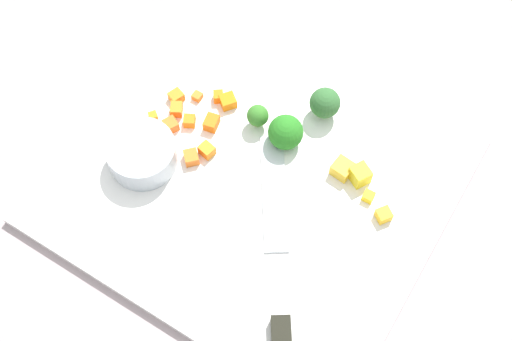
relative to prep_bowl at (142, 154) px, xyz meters
name	(u,v)px	position (x,y,z in m)	size (l,w,h in m)	color
ground_plane	(256,179)	(0.12, 0.05, -0.03)	(4.00, 4.00, 0.00)	#A08D90
cutting_board	(256,177)	(0.12, 0.05, -0.02)	(0.42, 0.39, 0.01)	white
prep_bowl	(142,154)	(0.00, 0.00, 0.00)	(0.08, 0.08, 0.03)	#B2B9C2
chef_knife	(279,299)	(0.22, -0.06, -0.01)	(0.18, 0.26, 0.02)	silver
carrot_dice_0	(154,115)	(-0.02, 0.06, -0.01)	(0.01, 0.01, 0.01)	orange
carrot_dice_1	(177,109)	(-0.01, 0.07, -0.01)	(0.02, 0.01, 0.01)	orange
carrot_dice_2	(171,125)	(0.00, 0.05, -0.01)	(0.02, 0.02, 0.01)	orange
carrot_dice_3	(228,101)	(0.04, 0.12, -0.01)	(0.02, 0.02, 0.01)	orange
carrot_dice_4	(189,121)	(0.02, 0.07, -0.01)	(0.01, 0.01, 0.01)	orange
carrot_dice_5	(211,123)	(0.04, 0.08, -0.01)	(0.02, 0.02, 0.01)	orange
carrot_dice_6	(197,96)	(0.00, 0.10, -0.01)	(0.01, 0.01, 0.01)	orange
carrot_dice_7	(176,97)	(-0.02, 0.09, -0.01)	(0.01, 0.02, 0.01)	orange
carrot_dice_8	(207,150)	(0.06, 0.05, -0.01)	(0.02, 0.01, 0.01)	orange
carrot_dice_9	(218,97)	(0.03, 0.12, -0.01)	(0.01, 0.01, 0.01)	orange
carrot_dice_10	(191,157)	(0.05, 0.03, -0.01)	(0.02, 0.02, 0.01)	orange
pepper_dice_0	(368,196)	(0.24, 0.09, -0.01)	(0.01, 0.01, 0.01)	yellow
pepper_dice_1	(360,175)	(0.22, 0.11, -0.01)	(0.02, 0.02, 0.02)	yellow
pepper_dice_2	(384,215)	(0.27, 0.08, -0.01)	(0.01, 0.02, 0.01)	yellow
pepper_dice_3	(342,169)	(0.20, 0.11, -0.01)	(0.02, 0.02, 0.02)	yellow
broccoli_floret_0	(286,132)	(0.13, 0.11, 0.00)	(0.04, 0.04, 0.04)	#8BB45B
broccoli_floret_1	(258,116)	(0.09, 0.11, 0.00)	(0.03, 0.03, 0.03)	#95B669
broccoli_floret_2	(325,103)	(0.15, 0.17, 0.01)	(0.04, 0.04, 0.04)	#94AE59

